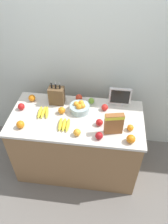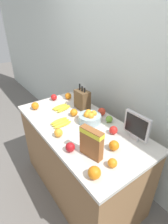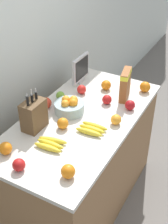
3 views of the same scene
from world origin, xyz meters
name	(u,v)px [view 1 (image 1 of 3)]	position (x,y,z in m)	size (l,w,h in m)	color
ground_plane	(78,164)	(0.00, 0.00, 0.00)	(14.00, 14.00, 0.00)	slate
wall_back	(83,59)	(0.00, 0.59, 1.30)	(9.00, 0.06, 2.60)	silver
counter	(77,143)	(0.00, 0.00, 0.45)	(1.49, 0.75, 0.90)	olive
knife_block	(57,96)	(-0.26, 0.22, 1.00)	(0.18, 0.11, 0.31)	brown
small_monitor	(120,97)	(0.47, 0.26, 1.03)	(0.25, 0.03, 0.24)	#B7B7BC
cereal_box	(114,123)	(0.41, -0.17, 1.03)	(0.20, 0.10, 0.24)	brown
fruit_bowl	(80,108)	(0.02, 0.11, 0.95)	(0.23, 0.23, 0.12)	#99B2B7
banana_bunch_left	(43,112)	(-0.38, 0.01, 0.92)	(0.14, 0.21, 0.04)	yellow
banana_bunch_right	(64,125)	(-0.11, -0.15, 0.92)	(0.13, 0.20, 0.04)	yellow
apple_front	(79,98)	(-0.01, 0.30, 0.94)	(0.08, 0.08, 0.08)	red
apple_leftmost	(91,101)	(0.14, 0.26, 0.93)	(0.07, 0.07, 0.07)	#6B9E33
apple_rightmost	(105,107)	(0.30, 0.16, 0.93)	(0.08, 0.08, 0.08)	red
apple_middle	(99,136)	(0.27, -0.28, 0.94)	(0.08, 0.08, 0.08)	#A31419
apple_by_knife_block	(99,122)	(0.26, -0.09, 0.93)	(0.08, 0.08, 0.08)	red
apple_near_bananas	(21,107)	(-0.64, 0.05, 0.94)	(0.08, 0.08, 0.08)	red
orange_by_cereal	(130,128)	(0.59, -0.12, 0.93)	(0.07, 0.07, 0.07)	orange
orange_front_center	(20,125)	(-0.55, -0.23, 0.94)	(0.09, 0.09, 0.09)	orange
orange_mid_right	(32,98)	(-0.57, 0.22, 0.94)	(0.08, 0.08, 0.08)	orange
orange_front_right	(131,139)	(0.58, -0.28, 0.94)	(0.09, 0.09, 0.09)	orange
orange_near_bowl	(77,132)	(0.05, -0.26, 0.93)	(0.08, 0.08, 0.08)	orange
orange_back_center	(62,110)	(-0.17, 0.05, 0.94)	(0.08, 0.08, 0.08)	orange
orange_front_left	(118,117)	(0.46, 0.01, 0.94)	(0.08, 0.08, 0.08)	orange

